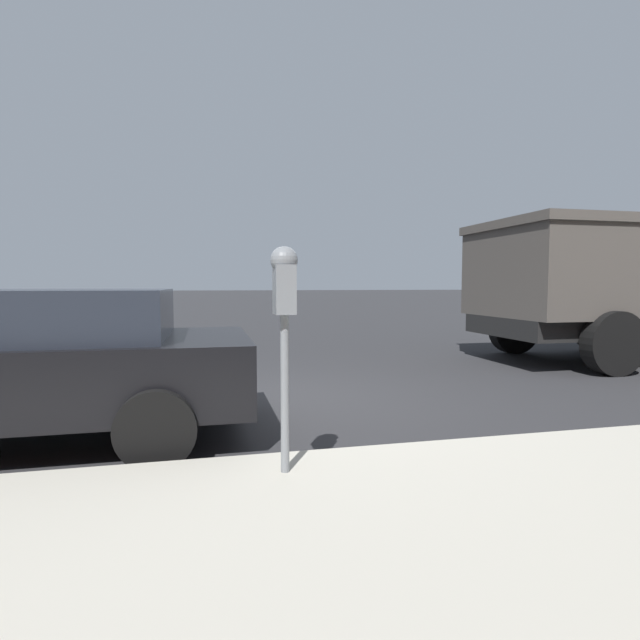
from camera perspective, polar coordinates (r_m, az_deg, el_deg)
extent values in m
plane|color=#2B2B2D|center=(6.25, -5.82, -9.45)|extent=(220.00, 220.00, 0.00)
cylinder|color=gray|center=(3.55, -4.05, -8.41)|extent=(0.06, 0.06, 1.12)
cube|color=gray|center=(3.46, -4.11, 3.48)|extent=(0.20, 0.14, 0.34)
sphere|color=gray|center=(3.46, -4.13, 6.85)|extent=(0.19, 0.19, 0.19)
cube|color=#19389E|center=(3.57, -4.37, 2.82)|extent=(0.01, 0.11, 0.12)
cube|color=black|center=(3.57, -4.38, 4.73)|extent=(0.01, 0.10, 0.08)
cube|color=black|center=(5.39, -31.39, -5.31)|extent=(1.94, 4.22, 0.64)
cube|color=#232833|center=(5.28, -29.87, 0.54)|extent=(1.71, 2.36, 0.46)
cylinder|color=black|center=(4.25, -18.22, -11.71)|extent=(0.22, 0.64, 0.64)
cylinder|color=black|center=(6.14, -16.58, -6.80)|extent=(0.22, 0.64, 0.64)
cube|color=#4C4742|center=(11.07, 30.99, 4.54)|extent=(2.64, 5.11, 1.57)
cube|color=#4C4742|center=(11.12, 31.16, 9.00)|extent=(2.74, 5.21, 0.16)
cylinder|color=black|center=(12.58, 29.06, -0.69)|extent=(0.30, 1.04, 1.04)
cylinder|color=black|center=(11.30, 21.28, -0.94)|extent=(0.30, 1.04, 1.04)
cylinder|color=black|center=(9.26, 30.51, -2.30)|extent=(0.30, 1.04, 1.04)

